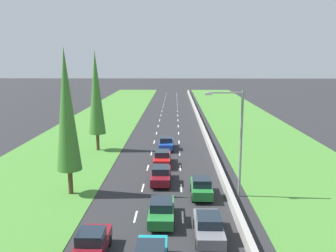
{
  "coord_description": "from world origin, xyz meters",
  "views": [
    {
      "loc": [
        1.13,
        -3.44,
        11.53
      ],
      "look_at": [
        0.04,
        53.01,
        0.79
      ],
      "focal_mm": 37.78,
      "sensor_mm": 36.0,
      "label": 1
    }
  ],
  "objects_px": {
    "maroon_sedan_centre_lane": "(161,175)",
    "poplar_tree_second": "(67,110)",
    "red_sedan_centre_lane": "(162,158)",
    "grey_sedan_right_lane": "(209,227)",
    "maroon_hatchback_left_lane": "(92,243)",
    "street_light_mast": "(237,136)",
    "blue_sedan_centre_lane": "(166,143)",
    "poplar_tree_third": "(96,93)",
    "green_hatchback_right_lane": "(201,187)",
    "green_sedan_centre_lane": "(162,210)"
  },
  "relations": [
    {
      "from": "grey_sedan_right_lane",
      "to": "poplar_tree_third",
      "type": "bearing_deg",
      "value": 118.28
    },
    {
      "from": "blue_sedan_centre_lane",
      "to": "street_light_mast",
      "type": "bearing_deg",
      "value": -68.54
    },
    {
      "from": "maroon_hatchback_left_lane",
      "to": "poplar_tree_second",
      "type": "height_order",
      "value": "poplar_tree_second"
    },
    {
      "from": "green_sedan_centre_lane",
      "to": "red_sedan_centre_lane",
      "type": "xyz_separation_m",
      "value": [
        -0.44,
        13.77,
        0.0
      ]
    },
    {
      "from": "poplar_tree_third",
      "to": "maroon_hatchback_left_lane",
      "type": "bearing_deg",
      "value": -78.61
    },
    {
      "from": "green_hatchback_right_lane",
      "to": "poplar_tree_third",
      "type": "bearing_deg",
      "value": 128.29
    },
    {
      "from": "green_sedan_centre_lane",
      "to": "blue_sedan_centre_lane",
      "type": "distance_m",
      "value": 20.7
    },
    {
      "from": "grey_sedan_right_lane",
      "to": "blue_sedan_centre_lane",
      "type": "height_order",
      "value": "same"
    },
    {
      "from": "maroon_sedan_centre_lane",
      "to": "street_light_mast",
      "type": "height_order",
      "value": "street_light_mast"
    },
    {
      "from": "red_sedan_centre_lane",
      "to": "green_hatchback_right_lane",
      "type": "bearing_deg",
      "value": -68.22
    },
    {
      "from": "grey_sedan_right_lane",
      "to": "street_light_mast",
      "type": "height_order",
      "value": "street_light_mast"
    },
    {
      "from": "poplar_tree_second",
      "to": "poplar_tree_third",
      "type": "distance_m",
      "value": 14.91
    },
    {
      "from": "poplar_tree_second",
      "to": "street_light_mast",
      "type": "bearing_deg",
      "value": -1.13
    },
    {
      "from": "green_sedan_centre_lane",
      "to": "blue_sedan_centre_lane",
      "type": "xyz_separation_m",
      "value": [
        -0.15,
        20.7,
        0.0
      ]
    },
    {
      "from": "blue_sedan_centre_lane",
      "to": "maroon_sedan_centre_lane",
      "type": "bearing_deg",
      "value": -90.93
    },
    {
      "from": "maroon_sedan_centre_lane",
      "to": "poplar_tree_second",
      "type": "distance_m",
      "value": 10.5
    },
    {
      "from": "blue_sedan_centre_lane",
      "to": "poplar_tree_third",
      "type": "bearing_deg",
      "value": -175.35
    },
    {
      "from": "green_sedan_centre_lane",
      "to": "poplar_tree_third",
      "type": "height_order",
      "value": "poplar_tree_third"
    },
    {
      "from": "grey_sedan_right_lane",
      "to": "poplar_tree_third",
      "type": "distance_m",
      "value": 26.27
    },
    {
      "from": "grey_sedan_right_lane",
      "to": "maroon_hatchback_left_lane",
      "type": "distance_m",
      "value": 7.44
    },
    {
      "from": "grey_sedan_right_lane",
      "to": "maroon_hatchback_left_lane",
      "type": "relative_size",
      "value": 1.15
    },
    {
      "from": "poplar_tree_third",
      "to": "street_light_mast",
      "type": "xyz_separation_m",
      "value": [
        14.99,
        -15.16,
        -2.12
      ]
    },
    {
      "from": "blue_sedan_centre_lane",
      "to": "green_hatchback_right_lane",
      "type": "bearing_deg",
      "value": -78.19
    },
    {
      "from": "red_sedan_centre_lane",
      "to": "blue_sedan_centre_lane",
      "type": "relative_size",
      "value": 1.0
    },
    {
      "from": "maroon_sedan_centre_lane",
      "to": "grey_sedan_right_lane",
      "type": "bearing_deg",
      "value": -71.36
    },
    {
      "from": "green_hatchback_right_lane",
      "to": "red_sedan_centre_lane",
      "type": "bearing_deg",
      "value": 111.78
    },
    {
      "from": "green_sedan_centre_lane",
      "to": "blue_sedan_centre_lane",
      "type": "height_order",
      "value": "same"
    },
    {
      "from": "grey_sedan_right_lane",
      "to": "red_sedan_centre_lane",
      "type": "bearing_deg",
      "value": 102.5
    },
    {
      "from": "grey_sedan_right_lane",
      "to": "poplar_tree_second",
      "type": "bearing_deg",
      "value": 146.15
    },
    {
      "from": "green_hatchback_right_lane",
      "to": "blue_sedan_centre_lane",
      "type": "bearing_deg",
      "value": 101.81
    },
    {
      "from": "maroon_sedan_centre_lane",
      "to": "red_sedan_centre_lane",
      "type": "bearing_deg",
      "value": 90.8
    },
    {
      "from": "poplar_tree_third",
      "to": "street_light_mast",
      "type": "relative_size",
      "value": 1.4
    },
    {
      "from": "green_sedan_centre_lane",
      "to": "poplar_tree_second",
      "type": "bearing_deg",
      "value": 147.67
    },
    {
      "from": "maroon_hatchback_left_lane",
      "to": "poplar_tree_third",
      "type": "bearing_deg",
      "value": 101.39
    },
    {
      "from": "red_sedan_centre_lane",
      "to": "poplar_tree_third",
      "type": "distance_m",
      "value": 12.38
    },
    {
      "from": "grey_sedan_right_lane",
      "to": "poplar_tree_second",
      "type": "height_order",
      "value": "poplar_tree_second"
    },
    {
      "from": "blue_sedan_centre_lane",
      "to": "maroon_hatchback_left_lane",
      "type": "relative_size",
      "value": 1.15
    },
    {
      "from": "red_sedan_centre_lane",
      "to": "poplar_tree_second",
      "type": "height_order",
      "value": "poplar_tree_second"
    },
    {
      "from": "grey_sedan_right_lane",
      "to": "green_hatchback_right_lane",
      "type": "bearing_deg",
      "value": 89.57
    },
    {
      "from": "red_sedan_centre_lane",
      "to": "blue_sedan_centre_lane",
      "type": "bearing_deg",
      "value": 87.63
    },
    {
      "from": "grey_sedan_right_lane",
      "to": "red_sedan_centre_lane",
      "type": "xyz_separation_m",
      "value": [
        -3.59,
        16.19,
        0.0
      ]
    },
    {
      "from": "green_sedan_centre_lane",
      "to": "maroon_hatchback_left_lane",
      "type": "relative_size",
      "value": 1.15
    },
    {
      "from": "green_sedan_centre_lane",
      "to": "red_sedan_centre_lane",
      "type": "relative_size",
      "value": 1.0
    },
    {
      "from": "poplar_tree_third",
      "to": "red_sedan_centre_lane",
      "type": "bearing_deg",
      "value": -36.31
    },
    {
      "from": "green_hatchback_right_lane",
      "to": "street_light_mast",
      "type": "relative_size",
      "value": 0.43
    },
    {
      "from": "maroon_sedan_centre_lane",
      "to": "green_hatchback_right_lane",
      "type": "bearing_deg",
      "value": -43.02
    },
    {
      "from": "red_sedan_centre_lane",
      "to": "maroon_hatchback_left_lane",
      "type": "xyz_separation_m",
      "value": [
        -3.48,
        -18.49,
        0.02
      ]
    },
    {
      "from": "street_light_mast",
      "to": "maroon_hatchback_left_lane",
      "type": "bearing_deg",
      "value": -136.34
    },
    {
      "from": "maroon_sedan_centre_lane",
      "to": "blue_sedan_centre_lane",
      "type": "height_order",
      "value": "same"
    },
    {
      "from": "poplar_tree_second",
      "to": "maroon_sedan_centre_lane",
      "type": "bearing_deg",
      "value": 20.43
    }
  ]
}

